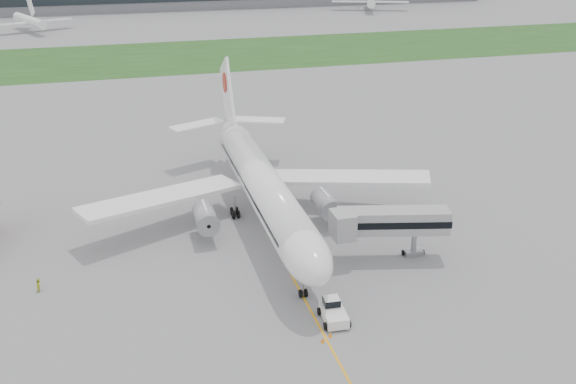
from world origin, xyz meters
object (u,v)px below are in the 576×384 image
object	(u,v)px
airliner	(261,182)
jet_bridge	(386,222)
ground_crew_near	(328,305)
pushback_tug	(333,311)

from	to	relation	value
airliner	jet_bridge	bearing A→B (deg)	-49.96
airliner	jet_bridge	size ratio (longest dim) A/B	3.80
airliner	ground_crew_near	size ratio (longest dim) A/B	35.53
airliner	jet_bridge	distance (m)	18.50
airliner	pushback_tug	size ratio (longest dim) A/B	13.04
airliner	ground_crew_near	xyz separation A→B (m)	(1.70, -23.21, -4.90)
airliner	ground_crew_near	world-z (taller)	airliner
pushback_tug	ground_crew_near	bearing A→B (deg)	96.41
jet_bridge	ground_crew_near	size ratio (longest dim) A/B	9.35
pushback_tug	jet_bridge	distance (m)	15.12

